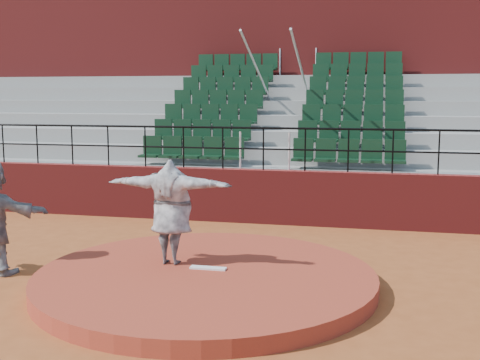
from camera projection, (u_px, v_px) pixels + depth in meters
The scene contains 8 objects.
ground at pixel (206, 286), 9.76m from camera, with size 90.00×90.00×0.00m, color #984B22.
pitchers_mound at pixel (206, 279), 9.74m from camera, with size 5.50×5.50×0.25m, color #9F3723.
pitching_rubber at pixel (208, 268), 9.87m from camera, with size 0.60×0.15×0.03m, color white.
boundary_wall at pixel (263, 196), 14.49m from camera, with size 24.00×0.30×1.30m, color maroon.
wall_railing at pixel (263, 139), 14.30m from camera, with size 24.04×0.05×1.03m.
seating_deck at pixel (286, 151), 17.90m from camera, with size 24.00×5.97×4.63m.
press_box_facade at pixel (303, 81), 21.42m from camera, with size 24.00×3.00×7.10m, color maroon.
pitcher at pixel (171, 212), 10.09m from camera, with size 2.18×0.59×1.77m, color black.
Camera 1 is at (2.64, -9.06, 3.09)m, focal length 45.00 mm.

